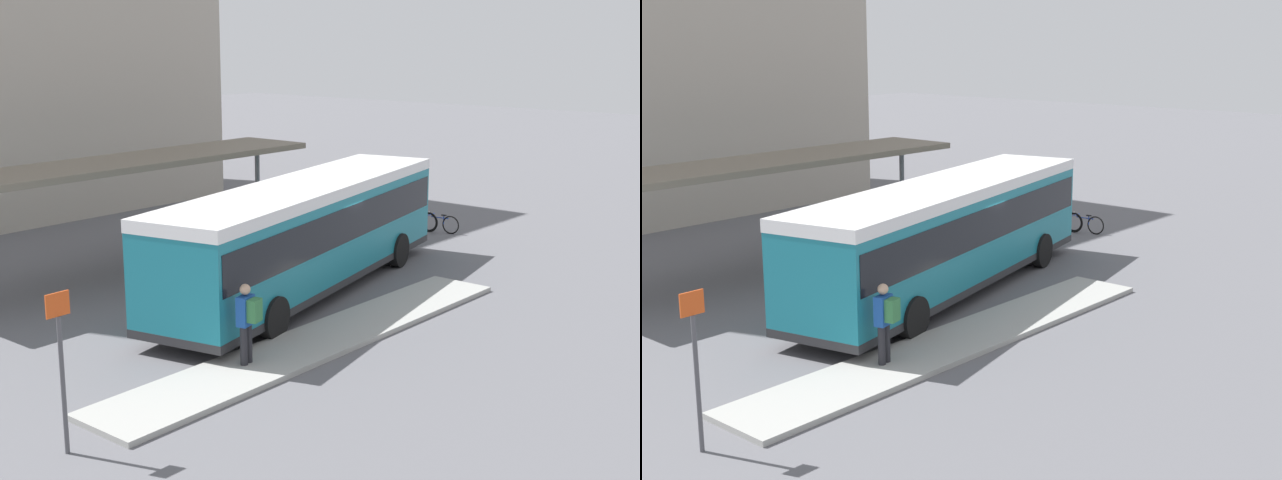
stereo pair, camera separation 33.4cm
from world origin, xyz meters
The scene contains 8 objects.
ground_plane centered at (0.00, 0.00, 0.00)m, with size 120.00×120.00×0.00m, color #5B5B60.
curb_island centered at (-2.88, -2.92, 0.06)m, with size 12.34×1.80×0.12m.
city_bus centered at (0.01, 0.00, 1.76)m, with size 12.21×4.95×3.00m.
pedestrian_waiting centered at (-5.09, -2.79, 1.11)m, with size 0.46×0.51×1.72m.
bicycle_blue centered at (8.73, 1.26, 0.33)m, with size 0.48×1.53×0.66m.
bicycle_white centered at (8.45, 2.08, 0.37)m, with size 0.48×1.71×0.74m.
station_shelter centered at (-1.71, 5.34, 3.20)m, with size 12.79×2.65×3.34m.
platform_sign centered at (-9.79, -3.15, 1.56)m, with size 0.44×0.08×2.80m.
Camera 2 is at (-17.40, -15.42, 6.84)m, focal length 50.00 mm.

